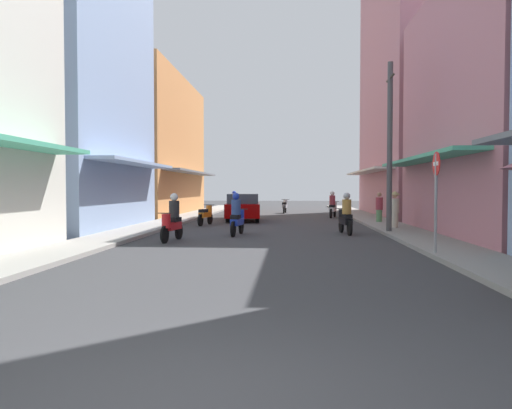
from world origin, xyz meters
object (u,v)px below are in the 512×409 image
motorbike_silver (285,206)px  motorbike_maroon (234,204)px  parked_car (243,207)px  motorbike_blue (237,216)px  motorbike_black (346,216)px  motorbike_red (172,220)px  motorbike_orange (206,215)px  utility_pole (390,147)px  pedestrian_foreground (395,208)px  street_sign_no_entry (436,189)px  pedestrian_midway (379,208)px  motorbike_white (333,206)px

motorbike_silver → motorbike_maroon: size_ratio=1.00×
parked_car → motorbike_blue: bearing=-85.9°
motorbike_black → motorbike_red: 6.60m
motorbike_maroon → motorbike_red: size_ratio=1.00×
motorbike_orange → parked_car: (1.47, 3.03, 0.24)m
motorbike_blue → motorbike_orange: motorbike_blue is taller
motorbike_orange → utility_pole: (7.72, -3.98, 2.81)m
motorbike_orange → parked_car: parked_car is taller
pedestrian_foreground → street_sign_no_entry: street_sign_no_entry is taller
motorbike_blue → pedestrian_midway: size_ratio=1.16×
motorbike_maroon → parked_car: 5.86m
motorbike_black → pedestrian_midway: size_ratio=1.16×
street_sign_no_entry → pedestrian_midway: bearing=86.6°
motorbike_red → parked_car: 10.04m
pedestrian_foreground → motorbike_blue: bearing=-157.3°
motorbike_white → pedestrian_foreground: (1.81, -8.58, 0.22)m
pedestrian_midway → pedestrian_foreground: (0.04, -3.35, 0.15)m
motorbike_black → utility_pole: utility_pole is taller
utility_pole → motorbike_orange: bearing=152.7°
motorbike_silver → motorbike_maroon: (-3.26, -2.74, 0.20)m
motorbike_silver → street_sign_no_entry: street_sign_no_entry is taller
motorbike_white → street_sign_no_entry: street_sign_no_entry is taller
motorbike_red → pedestrian_midway: size_ratio=1.16×
motorbike_maroon → street_sign_no_entry: size_ratio=0.68×
motorbike_orange → pedestrian_midway: bearing=8.0°
pedestrian_midway → utility_pole: bearing=-96.3°
motorbike_white → pedestrian_midway: bearing=-71.3°
motorbike_black → motorbike_red: same height
motorbike_maroon → pedestrian_midway: motorbike_maroon is taller
motorbike_blue → motorbike_red: bearing=-132.1°
motorbike_orange → motorbike_silver: bearing=72.6°
motorbike_black → parked_car: (-4.60, 7.11, 0.04)m
motorbike_silver → motorbike_maroon: bearing=-139.9°
parked_car → pedestrian_midway: 7.06m
parked_car → street_sign_no_entry: street_sign_no_entry is taller
motorbike_white → street_sign_no_entry: bearing=-86.2°
motorbike_blue → pedestrian_midway: 8.65m
motorbike_red → parked_car: bearing=82.3°
pedestrian_midway → street_sign_no_entry: 11.39m
motorbike_silver → motorbike_orange: same height
motorbike_silver → motorbike_orange: bearing=-107.4°
motorbike_silver → motorbike_red: 18.77m
motorbike_black → pedestrian_midway: (2.21, 5.25, 0.07)m
motorbike_black → pedestrian_foreground: bearing=40.3°
motorbike_silver → motorbike_black: (2.48, -15.60, 0.20)m
pedestrian_midway → utility_pole: utility_pole is taller
motorbike_white → motorbike_orange: motorbike_white is taller
motorbike_black → motorbike_maroon: bearing=114.0°
motorbike_orange → motorbike_red: bearing=-89.0°
motorbike_silver → motorbike_orange: size_ratio=1.01×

